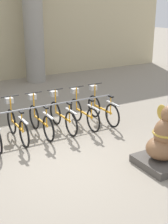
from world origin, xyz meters
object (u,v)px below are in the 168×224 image
bicycle_7 (84,112)px  bicycle_8 (102,108)px  elephant_statue (165,143)px  bicycle_6 (62,116)px  bicycle_4 (17,125)px  bicycle_5 (40,120)px

bicycle_7 → bicycle_8: 0.65m
bicycle_8 → elephant_statue: 2.92m
bicycle_6 → bicycle_8: same height
bicycle_4 → bicycle_7: (1.96, -0.02, 0.00)m
bicycle_4 → bicycle_7: 1.96m
bicycle_5 → bicycle_7: bearing=-1.8°
bicycle_4 → bicycle_5: (0.65, 0.02, 0.00)m
bicycle_6 → bicycle_7: same height
bicycle_4 → bicycle_6: 1.31m
bicycle_5 → bicycle_8: same height
bicycle_4 → elephant_statue: bearing=-51.3°
bicycle_5 → bicycle_7: 1.31m
bicycle_5 → bicycle_7: size_ratio=1.00×
bicycle_8 → elephant_statue: size_ratio=1.06×
bicycle_6 → bicycle_4: bearing=-179.0°
bicycle_7 → bicycle_6: bearing=176.1°
bicycle_5 → bicycle_6: size_ratio=1.00×
bicycle_4 → bicycle_6: bearing=1.0°
bicycle_4 → bicycle_7: size_ratio=1.00×
bicycle_4 → bicycle_8: 2.61m
bicycle_7 → elephant_statue: elephant_statue is taller
bicycle_7 → elephant_statue: (0.36, -2.87, 0.12)m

